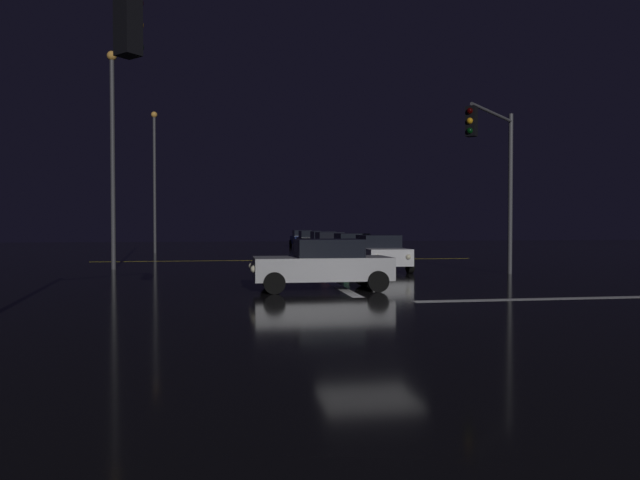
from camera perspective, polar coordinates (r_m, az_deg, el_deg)
ground at (r=15.28m, az=4.70°, el=-6.26°), size 120.00×120.00×0.10m
stop_line_north at (r=22.64m, az=0.11°, el=-3.63°), size 0.35×12.87×0.01m
centre_line_ns at (r=34.11m, az=-3.04°, el=-1.94°), size 22.00×0.15×0.01m
crosswalk_bar_east at (r=18.64m, az=28.27°, el=-4.88°), size 12.87×0.40×0.01m
sedan_white at (r=26.09m, az=5.74°, el=-1.22°), size 2.02×4.33×1.57m
sedan_green at (r=31.94m, az=3.15°, el=-0.74°), size 2.02×4.33×1.57m
sedan_red at (r=37.91m, az=0.97°, el=-0.40°), size 2.02×4.33×1.57m
sedan_gray at (r=43.16m, az=0.32°, el=-0.18°), size 2.02×4.33×1.57m
sedan_black at (r=48.49m, az=-0.99°, el=-0.01°), size 2.02×4.33×1.57m
sedan_blue at (r=54.87m, az=-1.75°, el=0.15°), size 2.02×4.33×1.57m
sedan_silver_crossing at (r=18.21m, az=0.32°, el=-2.34°), size 4.33×2.02×1.57m
traffic_signal_ne at (r=23.88m, az=16.63°, el=7.45°), size 3.35×3.35×6.57m
streetlamp_left_far at (r=44.31m, az=-15.73°, el=6.28°), size 0.44×0.44×10.20m
streetlamp_left_near at (r=28.54m, az=-19.44°, el=8.66°), size 0.44×0.44×9.87m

